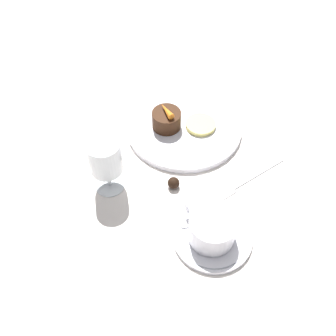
# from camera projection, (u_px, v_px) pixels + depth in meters

# --- Properties ---
(ground_plane) EXTENTS (3.00, 3.00, 0.00)m
(ground_plane) POSITION_uv_depth(u_px,v_px,m) (184.00, 146.00, 0.89)
(ground_plane) COLOR white
(dinner_plate) EXTENTS (0.27, 0.27, 0.01)m
(dinner_plate) POSITION_uv_depth(u_px,v_px,m) (184.00, 126.00, 0.91)
(dinner_plate) COLOR white
(dinner_plate) RESTS_ON ground_plane
(saucer) EXTENTS (0.15, 0.15, 0.01)m
(saucer) POSITION_uv_depth(u_px,v_px,m) (212.00, 236.00, 0.74)
(saucer) COLOR white
(saucer) RESTS_ON ground_plane
(coffee_cup) EXTENTS (0.11, 0.09, 0.05)m
(coffee_cup) POSITION_uv_depth(u_px,v_px,m) (212.00, 228.00, 0.71)
(coffee_cup) COLOR white
(coffee_cup) RESTS_ON saucer
(spoon) EXTENTS (0.03, 0.10, 0.00)m
(spoon) POSITION_uv_depth(u_px,v_px,m) (197.00, 218.00, 0.75)
(spoon) COLOR silver
(spoon) RESTS_ON saucer
(wine_glass) EXTENTS (0.07, 0.07, 0.13)m
(wine_glass) POSITION_uv_depth(u_px,v_px,m) (105.00, 159.00, 0.75)
(wine_glass) COLOR silver
(wine_glass) RESTS_ON ground_plane
(fork) EXTENTS (0.05, 0.19, 0.01)m
(fork) POSITION_uv_depth(u_px,v_px,m) (242.00, 183.00, 0.82)
(fork) COLOR silver
(fork) RESTS_ON ground_plane
(dessert_cake) EXTENTS (0.07, 0.07, 0.04)m
(dessert_cake) POSITION_uv_depth(u_px,v_px,m) (166.00, 120.00, 0.89)
(dessert_cake) COLOR #381E0F
(dessert_cake) RESTS_ON dinner_plate
(carrot_garnish) EXTENTS (0.05, 0.03, 0.02)m
(carrot_garnish) POSITION_uv_depth(u_px,v_px,m) (166.00, 110.00, 0.87)
(carrot_garnish) COLOR orange
(carrot_garnish) RESTS_ON dessert_cake
(pineapple_slice) EXTENTS (0.07, 0.07, 0.01)m
(pineapple_slice) POSITION_uv_depth(u_px,v_px,m) (201.00, 125.00, 0.90)
(pineapple_slice) COLOR #EFE075
(pineapple_slice) RESTS_ON dinner_plate
(chocolate_truffle) EXTENTS (0.02, 0.02, 0.02)m
(chocolate_truffle) POSITION_uv_depth(u_px,v_px,m) (174.00, 183.00, 0.81)
(chocolate_truffle) COLOR black
(chocolate_truffle) RESTS_ON ground_plane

